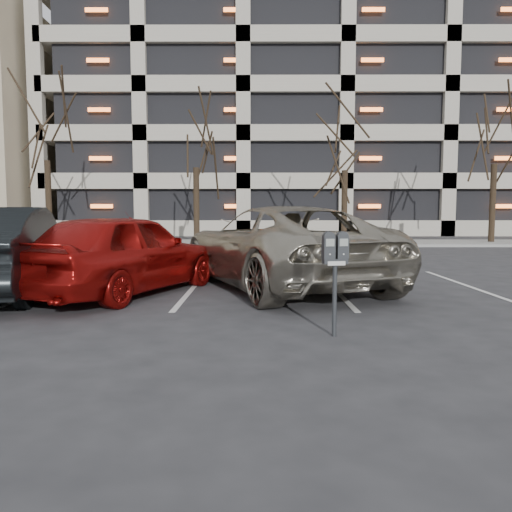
{
  "coord_description": "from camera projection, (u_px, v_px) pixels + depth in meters",
  "views": [
    {
      "loc": [
        -0.11,
        -7.68,
        1.51
      ],
      "look_at": [
        -0.13,
        -0.98,
        0.92
      ],
      "focal_mm": 35.0,
      "sensor_mm": 36.0,
      "label": 1
    }
  ],
  "objects": [
    {
      "name": "parking_garage",
      "position": [
        406.0,
        117.0,
        40.65
      ],
      "size": [
        52.0,
        20.0,
        19.0
      ],
      "color": "black",
      "rests_on": "ground"
    },
    {
      "name": "sidewalk",
      "position": [
        260.0,
        243.0,
        23.72
      ],
      "size": [
        80.0,
        4.0,
        0.12
      ],
      "primitive_type": "cube",
      "color": "gray",
      "rests_on": "ground"
    },
    {
      "name": "suv_silver",
      "position": [
        280.0,
        247.0,
        10.08
      ],
      "size": [
        4.67,
        6.45,
        1.64
      ],
      "rotation": [
        0.0,
        0.0,
        3.52
      ],
      "color": "#A8A18F",
      "rests_on": "ground"
    },
    {
      "name": "car_red",
      "position": [
        124.0,
        253.0,
        9.15
      ],
      "size": [
        3.37,
        4.81,
        1.52
      ],
      "primitive_type": "imported",
      "rotation": [
        0.0,
        0.0,
        2.75
      ],
      "color": "#9B100E",
      "rests_on": "ground"
    },
    {
      "name": "ground",
      "position": [
        265.0,
        309.0,
        7.79
      ],
      "size": [
        140.0,
        140.0,
        0.0
      ],
      "primitive_type": "plane",
      "color": "#28282B",
      "rests_on": "ground"
    },
    {
      "name": "parking_meter",
      "position": [
        335.0,
        258.0,
        6.0
      ],
      "size": [
        0.34,
        0.18,
        1.25
      ],
      "rotation": [
        0.0,
        0.0,
        0.19
      ],
      "color": "black",
      "rests_on": "ground"
    },
    {
      "name": "tree_c",
      "position": [
        346.0,
        125.0,
        23.23
      ],
      "size": [
        3.4,
        3.4,
        7.74
      ],
      "color": "black",
      "rests_on": "ground"
    },
    {
      "name": "tree_a",
      "position": [
        45.0,
        109.0,
        23.2
      ],
      "size": [
        3.85,
        3.85,
        8.75
      ],
      "color": "black",
      "rests_on": "ground"
    },
    {
      "name": "stall_lines",
      "position": [
        194.0,
        287.0,
        10.08
      ],
      "size": [
        16.9,
        5.2,
        0.0
      ],
      "color": "silver",
      "rests_on": "ground"
    },
    {
      "name": "car_dark",
      "position": [
        1.0,
        252.0,
        9.01
      ],
      "size": [
        2.58,
        5.08,
        1.6
      ],
      "primitive_type": "imported",
      "rotation": [
        0.0,
        0.0,
        3.33
      ],
      "color": "black",
      "rests_on": "ground"
    },
    {
      "name": "tree_d",
      "position": [
        496.0,
        114.0,
        23.17
      ],
      "size": [
        3.69,
        3.69,
        8.4
      ],
      "color": "black",
      "rests_on": "ground"
    },
    {
      "name": "tree_b",
      "position": [
        196.0,
        120.0,
        23.23
      ],
      "size": [
        3.53,
        3.53,
        8.02
      ],
      "color": "black",
      "rests_on": "ground"
    }
  ]
}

